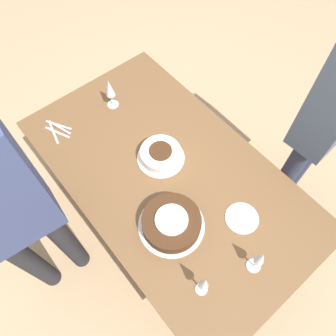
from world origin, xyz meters
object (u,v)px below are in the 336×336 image
at_px(wine_glass_far, 260,259).
at_px(person_watching, 335,111).
at_px(cake_center_white, 161,155).
at_px(cake_front_chocolate, 171,223).
at_px(wine_glass_near, 204,283).
at_px(person_cutting, 0,209).
at_px(wine_glass_extra, 110,89).

height_order(wine_glass_far, person_watching, person_watching).
bearing_deg(cake_center_white, cake_front_chocolate, -31.54).
height_order(wine_glass_near, person_watching, person_watching).
bearing_deg(person_cutting, cake_front_chocolate, -31.83).
bearing_deg(cake_center_white, wine_glass_far, -3.20).
distance_m(wine_glass_far, wine_glass_extra, 1.23).
distance_m(wine_glass_near, person_watching, 1.11).
relative_size(cake_center_white, wine_glass_near, 1.23).
xyz_separation_m(wine_glass_near, wine_glass_extra, (-1.15, 0.32, -0.01)).
bearing_deg(person_watching, wine_glass_extra, -54.90).
xyz_separation_m(cake_center_white, wine_glass_far, (0.74, -0.04, 0.10)).
bearing_deg(wine_glass_far, wine_glass_extra, 177.35).
relative_size(cake_center_white, cake_front_chocolate, 0.80).
bearing_deg(wine_glass_far, person_watching, 108.06).
distance_m(person_cutting, person_watching, 1.67).
bearing_deg(wine_glass_extra, cake_front_chocolate, -15.21).
relative_size(cake_center_white, person_watching, 0.16).
distance_m(cake_center_white, wine_glass_extra, 0.50).
relative_size(wine_glass_extra, person_watching, 0.13).
relative_size(person_cutting, person_watching, 1.06).
distance_m(cake_center_white, wine_glass_near, 0.74).
bearing_deg(wine_glass_near, person_cutting, -147.07).
height_order(cake_center_white, wine_glass_extra, wine_glass_extra).
bearing_deg(cake_center_white, wine_glass_extra, 178.18).
xyz_separation_m(wine_glass_extra, person_watching, (0.96, 0.77, 0.10)).
xyz_separation_m(wine_glass_far, person_cutting, (-0.83, -0.74, 0.17)).
relative_size(cake_center_white, wine_glass_far, 1.34).
xyz_separation_m(cake_front_chocolate, wine_glass_near, (0.32, -0.09, 0.11)).
xyz_separation_m(cake_front_chocolate, person_cutting, (-0.43, -0.57, 0.26)).
relative_size(cake_front_chocolate, person_watching, 0.20).
bearing_deg(wine_glass_extra, cake_center_white, -1.82).
distance_m(cake_front_chocolate, person_watching, 1.02).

